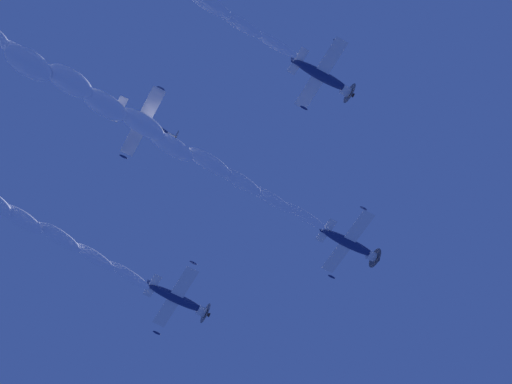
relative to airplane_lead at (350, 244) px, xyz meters
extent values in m
ellipsoid|color=navy|center=(0.03, 0.27, -0.06)|extent=(2.80, 7.65, 2.73)
cylinder|color=white|center=(-0.38, -3.09, 0.57)|extent=(1.63, 1.38, 1.66)
cone|color=black|center=(-0.46, -3.81, 0.70)|extent=(0.83, 0.96, 0.84)
cylinder|color=#3F3F47|center=(-0.44, -3.65, 0.67)|extent=(3.21, 0.90, 3.26)
cube|color=white|center=(0.00, 0.47, -0.28)|extent=(9.32, 2.66, 3.40)
ellipsoid|color=navy|center=(4.37, -0.32, -1.71)|extent=(0.51, 1.08, 0.52)
ellipsoid|color=navy|center=(-4.38, 1.27, 1.16)|extent=(0.51, 1.08, 0.52)
cube|color=white|center=(0.44, 3.50, -0.60)|extent=(3.42, 1.40, 1.35)
cube|color=navy|center=(0.63, 3.65, -0.09)|extent=(0.70, 1.50, 1.43)
ellipsoid|color=#1E232D|center=(0.15, 0.00, 0.44)|extent=(1.25, 1.90, 1.22)
ellipsoid|color=navy|center=(17.90, 12.82, -1.97)|extent=(2.74, 7.67, 2.47)
cylinder|color=white|center=(17.49, 9.44, -1.48)|extent=(1.64, 1.35, 1.63)
cone|color=black|center=(17.41, 8.71, -1.38)|extent=(0.83, 0.94, 0.82)
cylinder|color=#3F3F47|center=(17.43, 8.88, -1.40)|extent=(3.24, 0.80, 3.30)
cube|color=white|center=(17.87, 13.03, -2.18)|extent=(9.27, 2.66, 3.44)
ellipsoid|color=navy|center=(22.23, 12.29, -3.67)|extent=(0.51, 1.08, 0.48)
ellipsoid|color=navy|center=(13.50, 13.77, -0.69)|extent=(0.51, 1.08, 0.48)
cube|color=white|center=(18.31, 16.07, -2.39)|extent=(3.40, 1.41, 1.34)
cube|color=navy|center=(18.51, 16.20, -1.87)|extent=(0.71, 1.46, 1.38)
ellipsoid|color=#1E232D|center=(18.02, 12.53, -1.49)|extent=(1.25, 1.89, 1.17)
ellipsoid|color=navy|center=(-13.64, 15.53, -0.81)|extent=(2.84, 7.66, 2.63)
cylinder|color=white|center=(-14.05, 12.15, -0.25)|extent=(1.67, 1.37, 1.67)
cone|color=black|center=(-14.13, 11.43, -0.13)|extent=(0.85, 0.95, 0.84)
cylinder|color=#3F3F47|center=(-14.11, 11.59, -0.15)|extent=(3.29, 0.86, 3.34)
cube|color=white|center=(-13.68, 15.73, -1.02)|extent=(9.19, 2.65, 3.77)
ellipsoid|color=navy|center=(-9.37, 14.94, -2.65)|extent=(0.52, 1.08, 0.50)
ellipsoid|color=navy|center=(-17.99, 16.52, 0.61)|extent=(0.52, 1.08, 0.50)
cube|color=white|center=(-13.23, 18.77, -1.30)|extent=(3.38, 1.40, 1.47)
cube|color=navy|center=(-13.01, 18.90, -0.79)|extent=(0.75, 1.49, 1.39)
ellipsoid|color=#1E232D|center=(-13.51, 15.25, -0.32)|extent=(1.28, 1.89, 1.21)
ellipsoid|color=navy|center=(3.50, 28.52, -1.74)|extent=(2.85, 7.66, 2.69)
cylinder|color=white|center=(3.09, 25.15, -1.14)|extent=(1.66, 1.38, 1.67)
cone|color=black|center=(3.00, 24.42, -1.01)|extent=(0.84, 0.95, 0.84)
cylinder|color=#3F3F47|center=(3.02, 24.59, -1.04)|extent=(3.27, 0.88, 3.32)
cube|color=white|center=(3.46, 28.72, -1.96)|extent=(9.22, 2.65, 3.70)
ellipsoid|color=navy|center=(7.78, 27.91, -3.54)|extent=(0.52, 1.08, 0.51)
ellipsoid|color=navy|center=(-0.87, 29.52, -0.37)|extent=(0.52, 1.08, 0.51)
cube|color=white|center=(3.91, 31.75, -2.26)|extent=(3.39, 1.40, 1.45)
cube|color=navy|center=(4.12, 31.89, -1.75)|extent=(0.74, 1.49, 1.41)
ellipsoid|color=#1E232D|center=(3.63, 28.24, -1.25)|extent=(1.27, 1.90, 1.22)
ellipsoid|color=white|center=(0.62, 6.88, -1.17)|extent=(1.94, 6.10, 2.17)
ellipsoid|color=white|center=(1.41, 11.34, -1.80)|extent=(2.15, 6.16, 2.37)
ellipsoid|color=white|center=(1.89, 15.71, -2.63)|extent=(2.37, 6.22, 2.58)
ellipsoid|color=white|center=(2.28, 19.77, -3.22)|extent=(2.58, 6.28, 2.78)
ellipsoid|color=white|center=(3.33, 24.32, -4.05)|extent=(2.79, 6.33, 2.99)
ellipsoid|color=white|center=(3.29, 28.36, -4.56)|extent=(3.00, 6.39, 3.19)
ellipsoid|color=white|center=(4.04, 32.89, -5.53)|extent=(3.21, 6.45, 3.40)
ellipsoid|color=white|center=(4.25, 37.32, -6.05)|extent=(3.42, 6.51, 3.60)
ellipsoid|color=white|center=(5.30, 41.77, -7.01)|extent=(3.63, 6.57, 3.81)
ellipsoid|color=white|center=(18.81, 19.11, -3.03)|extent=(1.94, 6.10, 2.17)
ellipsoid|color=white|center=(19.38, 23.70, -3.63)|extent=(2.15, 6.16, 2.37)
ellipsoid|color=white|center=(19.65, 28.24, -4.56)|extent=(2.37, 6.22, 2.58)
ellipsoid|color=white|center=(20.42, 32.80, -5.06)|extent=(2.58, 6.28, 2.78)
ellipsoid|color=white|center=(-13.06, 22.09, -1.82)|extent=(1.94, 6.10, 2.17)
ellipsoid|color=white|center=(-12.34, 26.60, -2.75)|extent=(2.15, 6.16, 2.37)
ellipsoid|color=white|center=(-11.90, 30.64, -3.19)|extent=(2.37, 6.22, 2.58)
ellipsoid|color=white|center=(4.42, 34.96, -2.71)|extent=(1.94, 6.10, 2.17)
ellipsoid|color=white|center=(4.93, 39.18, -3.53)|extent=(2.15, 6.16, 2.37)
ellipsoid|color=white|center=(5.43, 43.91, -4.34)|extent=(2.37, 6.22, 2.58)
camera|label=1|loc=(-7.29, 20.32, -84.83)|focal=49.80mm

